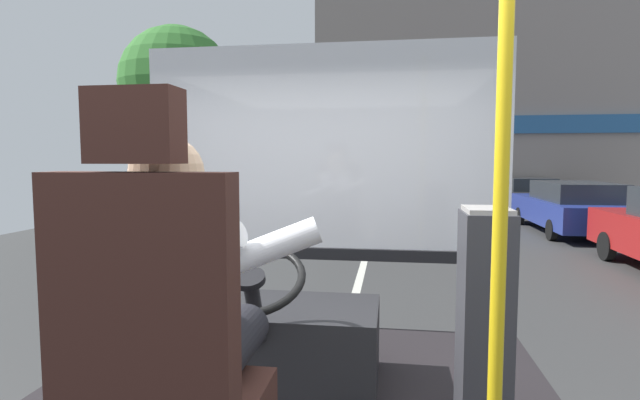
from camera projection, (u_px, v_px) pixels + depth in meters
The scene contains 12 objects.
ground at pixel (369, 245), 10.57m from camera, with size 18.00×44.00×0.06m.
driver_seat at pixel (163, 378), 1.32m from camera, with size 0.48×0.48×1.34m.
bus_driver at pixel (180, 303), 1.42m from camera, with size 0.79×0.62×0.75m.
steering_console at pixel (273, 339), 2.56m from camera, with size 1.10×0.94×0.76m.
handrail_pole at pixel (501, 178), 1.43m from camera, with size 0.04×0.04×2.22m.
fare_box at pixel (484, 319), 2.08m from camera, with size 0.20×0.28×0.96m.
windshield_panel at pixel (323, 177), 3.34m from camera, with size 2.50×0.08×1.48m.
street_tree at pixel (177, 85), 11.01m from camera, with size 2.55×2.55×4.85m.
shop_building at pixel (497, 95), 18.42m from camera, with size 13.41×4.29×8.57m.
parked_car_blue at pixel (572, 207), 12.17m from camera, with size 1.90×4.47×1.28m.
parked_car_black at pixel (524, 194), 16.94m from camera, with size 1.76×4.28×1.22m.
parked_car_charcoal at pixel (488, 182), 23.51m from camera, with size 1.84×4.49×1.41m.
Camera 1 is at (0.47, -1.69, 1.86)m, focal length 27.21 mm.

